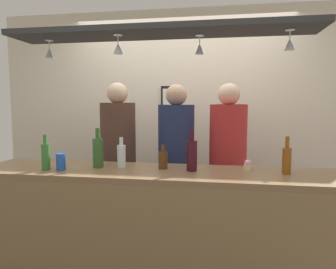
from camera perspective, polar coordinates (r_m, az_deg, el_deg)
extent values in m
cube|color=beige|center=(3.60, 2.55, 2.26)|extent=(4.40, 0.06, 2.60)
cube|color=brown|center=(2.22, -1.88, -7.31)|extent=(2.70, 0.55, 0.04)
cube|color=olive|center=(2.17, -3.23, -22.32)|extent=(2.65, 0.04, 0.99)
cube|color=black|center=(2.27, -1.71, 18.67)|extent=(2.20, 0.36, 0.04)
cylinder|color=silver|center=(2.61, -21.35, 16.04)|extent=(0.06, 0.06, 0.00)
cylinder|color=silver|center=(2.61, -21.33, 15.45)|extent=(0.01, 0.01, 0.06)
cone|color=silver|center=(2.60, -21.27, 14.04)|extent=(0.07, 0.07, 0.08)
cylinder|color=silver|center=(2.29, -9.35, 17.87)|extent=(0.06, 0.06, 0.00)
cylinder|color=silver|center=(2.29, -9.34, 17.19)|extent=(0.01, 0.01, 0.06)
cone|color=silver|center=(2.27, -9.31, 15.59)|extent=(0.07, 0.07, 0.08)
cylinder|color=silver|center=(2.29, 5.94, 17.93)|extent=(0.06, 0.06, 0.00)
cylinder|color=silver|center=(2.28, 5.93, 17.25)|extent=(0.01, 0.01, 0.06)
cone|color=silver|center=(2.27, 5.92, 15.65)|extent=(0.07, 0.07, 0.08)
cylinder|color=silver|center=(2.27, 21.87, 17.69)|extent=(0.06, 0.06, 0.00)
cylinder|color=silver|center=(2.26, 21.84, 17.01)|extent=(0.01, 0.01, 0.06)
cone|color=silver|center=(2.25, 21.78, 15.39)|extent=(0.07, 0.07, 0.08)
cube|color=#2D334C|center=(3.18, -9.07, -14.72)|extent=(0.17, 0.18, 0.82)
cylinder|color=brown|center=(3.00, -9.30, -0.92)|extent=(0.34, 0.34, 0.71)
sphere|color=beige|center=(2.99, -9.44, 7.63)|extent=(0.20, 0.20, 0.20)
cube|color=#2D334C|center=(3.06, 1.51, -15.58)|extent=(0.17, 0.18, 0.81)
cylinder|color=navy|center=(2.88, 1.54, -1.43)|extent=(0.34, 0.34, 0.70)
sphere|color=tan|center=(2.86, 1.57, 7.38)|extent=(0.20, 0.20, 0.20)
cube|color=#2D334C|center=(3.04, 10.87, -15.83)|extent=(0.17, 0.18, 0.81)
cylinder|color=red|center=(2.85, 11.16, -1.54)|extent=(0.34, 0.34, 0.70)
sphere|color=beige|center=(2.83, 11.33, 7.37)|extent=(0.20, 0.20, 0.20)
cylinder|color=#2D5623|center=(2.37, -12.95, -3.37)|extent=(0.08, 0.08, 0.22)
cylinder|color=#2D5623|center=(2.35, -13.03, 0.24)|extent=(0.03, 0.03, 0.08)
cylinder|color=#380F19|center=(2.19, 4.48, -3.97)|extent=(0.08, 0.08, 0.22)
cylinder|color=#380F19|center=(2.17, 4.51, -0.06)|extent=(0.03, 0.03, 0.08)
cylinder|color=#336B2D|center=(2.39, -21.90, -3.91)|extent=(0.06, 0.06, 0.19)
cylinder|color=#336B2D|center=(2.38, -22.02, -0.82)|extent=(0.03, 0.03, 0.07)
cylinder|color=#512D14|center=(2.26, -0.93, -4.80)|extent=(0.07, 0.07, 0.13)
cylinder|color=#512D14|center=(2.25, -0.94, -2.54)|extent=(0.03, 0.03, 0.05)
cylinder|color=silver|center=(2.34, -8.70, -4.04)|extent=(0.06, 0.06, 0.17)
cylinder|color=silver|center=(2.32, -8.74, -1.24)|extent=(0.03, 0.03, 0.06)
cylinder|color=brown|center=(2.25, 21.31, -4.62)|extent=(0.06, 0.06, 0.18)
cylinder|color=brown|center=(2.23, 21.43, -1.33)|extent=(0.03, 0.03, 0.08)
cylinder|color=#1E4CB2|center=(2.35, -19.40, -4.83)|extent=(0.07, 0.07, 0.12)
cylinder|color=beige|center=(2.29, 14.70, -6.00)|extent=(0.06, 0.06, 0.04)
sphere|color=pink|center=(2.29, 14.72, -5.22)|extent=(0.05, 0.05, 0.05)
cube|color=black|center=(3.54, 11.64, 4.10)|extent=(0.30, 0.02, 0.18)
cube|color=white|center=(3.52, 11.65, 4.09)|extent=(0.23, 0.01, 0.14)
cube|color=black|center=(3.58, 0.15, 6.98)|extent=(0.18, 0.02, 0.26)
cube|color=white|center=(3.57, 0.12, 6.98)|extent=(0.14, 0.01, 0.20)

